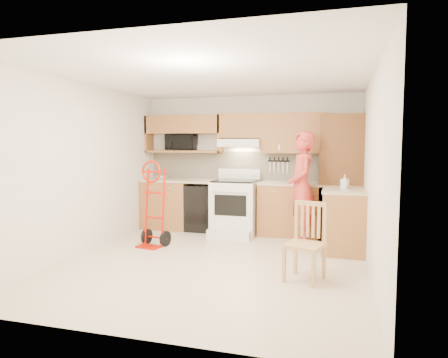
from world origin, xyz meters
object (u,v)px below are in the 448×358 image
at_px(microwave, 182,142).
at_px(hand_truck, 152,208).
at_px(dining_chair, 305,242).
at_px(range, 234,203).
at_px(person, 302,188).

distance_m(microwave, hand_truck, 1.84).
bearing_deg(microwave, dining_chair, -48.10).
distance_m(range, dining_chair, 2.54).
bearing_deg(microwave, range, -21.69).
bearing_deg(dining_chair, microwave, 151.62).
bearing_deg(hand_truck, range, 57.83).
relative_size(microwave, dining_chair, 0.61).
xyz_separation_m(hand_truck, dining_chair, (2.44, -0.97, -0.15)).
distance_m(microwave, dining_chair, 3.75).
height_order(microwave, hand_truck, microwave).
xyz_separation_m(microwave, dining_chair, (2.53, -2.49, -1.18)).
bearing_deg(range, person, -16.82).
bearing_deg(range, hand_truck, -132.06).
xyz_separation_m(range, dining_chair, (1.40, -2.12, -0.11)).
height_order(range, hand_truck, hand_truck).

